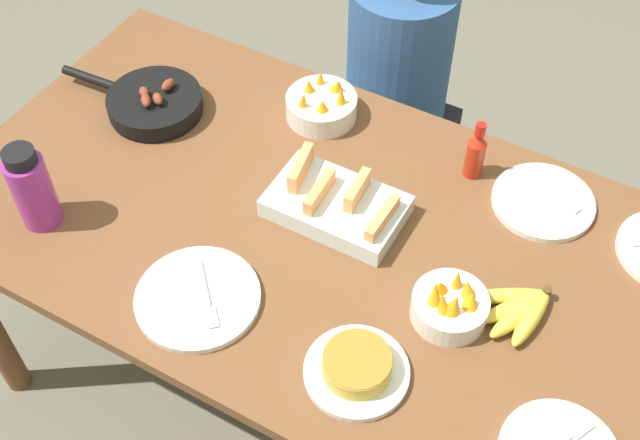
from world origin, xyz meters
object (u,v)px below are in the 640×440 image
Objects in this scene: fruit_bowl_mango at (322,105)px; water_bottle at (32,188)px; empty_plate_far_right at (543,202)px; empty_plate_far_left at (198,298)px; hot_sauce_bottle at (476,153)px; person_figure at (394,117)px; skillet at (153,103)px; fruit_bowl_citrus at (450,305)px; melon_tray at (336,204)px; frittata_plate_center at (357,368)px; banana_bunch at (519,309)px.

water_bottle reaches higher than fruit_bowl_mango.
water_bottle is (-0.99, -0.60, 0.09)m from empty_plate_far_right.
empty_plate_far_left is 1.24× the size of water_bottle.
person_figure is (-0.36, 0.36, -0.34)m from hot_sauce_bottle.
skillet is 0.34× the size of person_figure.
empty_plate_far_left is 1.03m from person_figure.
fruit_bowl_citrus is at bearing 12.84° from water_bottle.
hot_sauce_bottle is at bearing -169.82° from skillet.
melon_tray is 0.42m from frittata_plate_center.
frittata_plate_center is 0.79× the size of empty_plate_far_left.
banana_bunch is 0.45× the size of skillet.
melon_tray is 1.15× the size of empty_plate_far_left.
banana_bunch is 0.15× the size of person_figure.
skillet is 0.62m from empty_plate_far_left.
fruit_bowl_mango reaches higher than melon_tray.
empty_plate_far_right is 0.20× the size of person_figure.
melon_tray is at bearing 30.62° from water_bottle.
fruit_bowl_citrus reaches higher than banana_bunch.
fruit_bowl_mango is (-0.05, 0.63, 0.03)m from empty_plate_far_left.
banana_bunch is at bearing 51.93° from frittata_plate_center.
banana_bunch is 0.87× the size of frittata_plate_center.
skillet is 0.92m from frittata_plate_center.
fruit_bowl_citrus is (0.92, -0.21, 0.01)m from skillet.
hot_sauce_bottle is at bearing 50.12° from melon_tray.
water_bottle is at bearing -167.16° from fruit_bowl_citrus.
water_bottle is at bearing -142.69° from hot_sauce_bottle.
skillet is 0.94m from fruit_bowl_citrus.
frittata_plate_center is at bearing 1.17° from empty_plate_far_left.
fruit_bowl_mango is 1.13× the size of hot_sauce_bottle.
fruit_bowl_mango is 0.67m from fruit_bowl_citrus.
fruit_bowl_citrus is at bearing -74.39° from hot_sauce_bottle.
person_figure reaches higher than fruit_bowl_citrus.
frittata_plate_center is 1.10m from person_figure.
frittata_plate_center is 0.37m from empty_plate_far_left.
melon_tray is 0.36m from hot_sauce_bottle.
melon_tray is at bearing 68.85° from empty_plate_far_left.
melon_tray is 1.69× the size of fruit_bowl_mango.
frittata_plate_center is (0.24, -0.35, -0.01)m from melon_tray.
banana_bunch reaches higher than empty_plate_far_right.
melon_tray is 0.58m from skillet.
fruit_bowl_citrus is 0.13× the size of person_figure.
skillet is (-1.04, 0.14, 0.01)m from banana_bunch.
banana_bunch is 0.96m from person_figure.
empty_plate_far_left is 0.45m from water_bottle.
water_bottle is 0.18× the size of person_figure.
banana_bunch is at bearing 26.36° from empty_plate_far_left.
hot_sauce_bottle is (0.23, 0.27, 0.04)m from melon_tray.
banana_bunch is 0.67m from empty_plate_far_left.
melon_tray is at bearing -129.88° from hot_sauce_bottle.
fruit_bowl_citrus is 0.94m from water_bottle.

